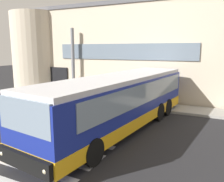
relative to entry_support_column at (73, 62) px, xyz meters
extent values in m
cube|color=#232326|center=(3.16, -5.40, -2.92)|extent=(80.00, 90.00, 0.02)
cube|color=silver|center=(5.16, -11.40, -2.90)|extent=(4.40, 0.36, 0.01)
cube|color=silver|center=(5.16, -10.50, -2.90)|extent=(4.40, 0.36, 0.01)
cube|color=silver|center=(5.16, -9.60, -2.90)|extent=(4.40, 0.36, 0.01)
cube|color=silver|center=(5.16, -8.70, -2.90)|extent=(4.40, 0.36, 0.01)
cube|color=silver|center=(5.16, -7.80, -2.90)|extent=(4.40, 0.36, 0.01)
cube|color=beige|center=(3.16, 6.60, 0.75)|extent=(17.16, 12.00, 7.31)
cube|color=#56565B|center=(3.16, 6.60, 4.55)|extent=(17.36, 12.20, 0.30)
cylinder|color=beige|center=(-4.92, 1.10, 0.75)|extent=(4.40, 4.40, 7.31)
cube|color=black|center=(-1.92, 0.55, -1.71)|extent=(1.80, 0.16, 2.40)
cube|color=slate|center=(4.16, 0.56, 0.89)|extent=(11.16, 0.10, 1.20)
cube|color=#9E9B93|center=(3.16, -0.60, -2.83)|extent=(21.16, 2.00, 0.15)
cylinder|color=slate|center=(0.00, 0.00, 0.00)|extent=(0.28, 0.28, 5.51)
cube|color=navy|center=(6.60, -5.50, -1.48)|extent=(4.01, 11.33, 2.15)
cube|color=#F2AD19|center=(6.60, -5.50, -2.28)|extent=(4.05, 11.38, 0.55)
cube|color=silver|center=(6.60, -5.50, -0.31)|extent=(3.88, 11.12, 0.20)
cube|color=gray|center=(5.86, -10.95, -0.88)|extent=(2.34, 0.43, 1.05)
cube|color=gray|center=(7.92, -5.38, -0.98)|extent=(1.36, 9.81, 0.95)
cube|color=gray|center=(5.35, -5.03, -0.98)|extent=(1.36, 9.81, 0.95)
cube|color=black|center=(5.86, -10.95, -0.53)|extent=(2.14, 0.39, 0.28)
cube|color=black|center=(5.84, -11.08, -2.28)|extent=(2.45, 0.53, 0.52)
sphere|color=beige|center=(6.85, -11.25, -2.26)|extent=(0.18, 0.18, 0.18)
sphere|color=beige|center=(4.82, -10.98, -2.26)|extent=(0.18, 0.18, 0.18)
cylinder|color=#B7B7BF|center=(4.41, -10.55, -0.73)|extent=(0.40, 0.10, 0.05)
cylinder|color=black|center=(7.26, -9.37, -2.41)|extent=(0.43, 1.03, 1.00)
cylinder|color=black|center=(4.93, -9.06, -2.41)|extent=(0.43, 1.03, 1.00)
cylinder|color=black|center=(8.07, -3.33, -2.41)|extent=(0.43, 1.03, 1.00)
cylinder|color=black|center=(5.74, -3.02, -2.41)|extent=(0.43, 1.03, 1.00)
cylinder|color=black|center=(8.25, -2.04, -2.41)|extent=(0.43, 1.03, 1.00)
cylinder|color=black|center=(5.92, -1.73, -2.41)|extent=(0.43, 1.03, 1.00)
cylinder|color=#1E2338|center=(0.88, -0.37, -2.33)|extent=(0.15, 0.15, 0.85)
cylinder|color=#1E2338|center=(0.72, -0.25, -2.33)|extent=(0.15, 0.15, 0.85)
cube|color=silver|center=(0.80, -0.31, -1.62)|extent=(0.44, 0.40, 0.58)
sphere|color=tan|center=(0.80, -0.31, -1.20)|extent=(0.23, 0.23, 0.23)
cylinder|color=silver|center=(1.00, -0.46, -1.67)|extent=(0.09, 0.09, 0.55)
cylinder|color=silver|center=(0.60, -0.16, -1.67)|extent=(0.09, 0.09, 0.55)
cylinder|color=#4C4233|center=(1.65, -0.78, -2.33)|extent=(0.15, 0.15, 0.85)
cylinder|color=#4C4233|center=(1.45, -0.81, -2.33)|extent=(0.15, 0.15, 0.85)
cube|color=#338C4C|center=(1.55, -0.80, -1.62)|extent=(0.41, 0.29, 0.58)
sphere|color=tan|center=(1.55, -0.80, -1.20)|extent=(0.23, 0.23, 0.23)
cylinder|color=#338C4C|center=(1.80, -0.75, -1.67)|extent=(0.09, 0.09, 0.55)
cylinder|color=#338C4C|center=(1.30, -0.84, -1.67)|extent=(0.09, 0.09, 0.55)
camera|label=1|loc=(11.02, -15.74, 1.09)|focal=36.64mm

